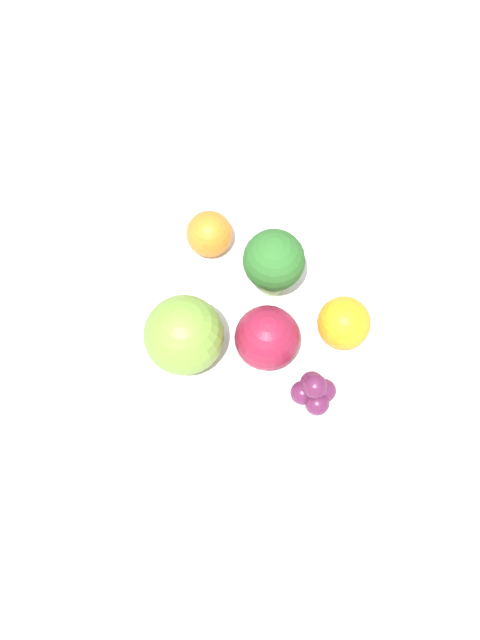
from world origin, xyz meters
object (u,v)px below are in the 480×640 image
at_px(apple_green, 184,335).
at_px(orange_front, 209,234).
at_px(apple_red, 267,338).
at_px(bowl, 240,335).
at_px(grape_cluster, 314,391).
at_px(napkin, 305,109).
at_px(broccoli, 274,262).
at_px(orange_back, 344,323).

distance_m(apple_green, orange_front, 0.09).
bearing_deg(apple_red, bowl, 119.78).
height_order(apple_red, grape_cluster, apple_red).
bearing_deg(bowl, napkin, 62.48).
bearing_deg(broccoli, apple_red, -108.68).
height_order(broccoli, grape_cluster, broccoli).
relative_size(bowl, broccoli, 3.27).
distance_m(apple_red, apple_green, 0.06).
xyz_separation_m(bowl, orange_front, (-0.01, 0.07, 0.04)).
bearing_deg(apple_red, orange_back, 0.44).
distance_m(grape_cluster, napkin, 0.29).
xyz_separation_m(broccoli, grape_cluster, (0.01, -0.10, -0.03)).
distance_m(broccoli, orange_front, 0.07).
relative_size(broccoli, orange_front, 1.83).
bearing_deg(apple_green, grape_cluster, -34.49).
height_order(apple_red, orange_front, apple_red).
bearing_deg(orange_back, bowl, 161.31).
bearing_deg(broccoli, bowl, -140.38).
xyz_separation_m(orange_front, orange_back, (0.08, -0.10, 0.00)).
relative_size(broccoli, orange_back, 1.66).
bearing_deg(grape_cluster, bowl, 119.48).
bearing_deg(napkin, bowl, -117.52).
bearing_deg(apple_green, broccoli, 26.42).
relative_size(bowl, orange_front, 5.98).
relative_size(apple_red, orange_front, 1.33).
bearing_deg(apple_green, orange_back, -6.42).
relative_size(broccoli, apple_green, 1.13).
distance_m(orange_back, grape_cluster, 0.06).
height_order(orange_front, orange_back, orange_back).
bearing_deg(apple_red, grape_cluster, -60.69).
bearing_deg(broccoli, grape_cluster, -85.79).
xyz_separation_m(broccoli, orange_front, (-0.04, 0.05, -0.02)).
height_order(apple_red, apple_green, apple_green).
height_order(broccoli, napkin, broccoli).
bearing_deg(broccoli, apple_green, -153.58).
bearing_deg(orange_back, apple_red, -179.56).
height_order(apple_green, orange_front, apple_green).
bearing_deg(napkin, orange_front, -130.43).
bearing_deg(bowl, orange_front, 95.46).
bearing_deg(bowl, grape_cluster, -60.52).
distance_m(orange_front, grape_cluster, 0.15).
relative_size(apple_green, orange_back, 1.48).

